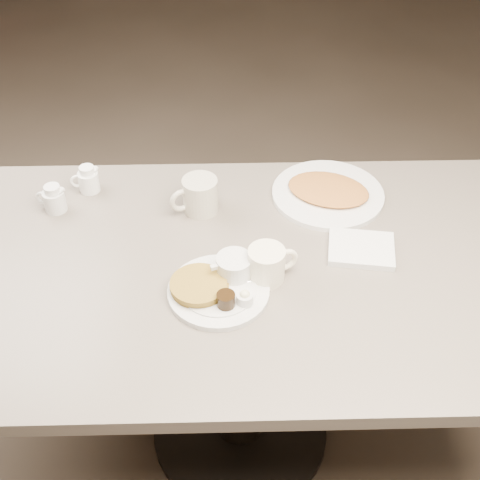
{
  "coord_description": "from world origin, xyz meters",
  "views": [
    {
      "loc": [
        -0.03,
        -1.2,
        1.9
      ],
      "look_at": [
        0.0,
        0.02,
        0.82
      ],
      "focal_mm": 49.34,
      "sensor_mm": 36.0,
      "label": 1
    }
  ],
  "objects_px": {
    "hash_plate": "(328,193)",
    "creamer_left": "(88,180)",
    "diner_table": "(240,312)",
    "creamer_right": "(54,199)",
    "main_plate": "(219,284)",
    "coffee_mug_far": "(199,196)",
    "coffee_mug_near": "(268,264)"
  },
  "relations": [
    {
      "from": "main_plate",
      "to": "hash_plate",
      "type": "bearing_deg",
      "value": 49.85
    },
    {
      "from": "main_plate",
      "to": "coffee_mug_far",
      "type": "xyz_separation_m",
      "value": [
        -0.05,
        0.31,
        0.03
      ]
    },
    {
      "from": "diner_table",
      "to": "coffee_mug_near",
      "type": "xyz_separation_m",
      "value": [
        0.07,
        -0.04,
        0.22
      ]
    },
    {
      "from": "creamer_right",
      "to": "hash_plate",
      "type": "bearing_deg",
      "value": 3.05
    },
    {
      "from": "main_plate",
      "to": "creamer_right",
      "type": "bearing_deg",
      "value": 144.27
    },
    {
      "from": "diner_table",
      "to": "main_plate",
      "type": "xyz_separation_m",
      "value": [
        -0.05,
        -0.09,
        0.19
      ]
    },
    {
      "from": "coffee_mug_near",
      "to": "creamer_left",
      "type": "relative_size",
      "value": 1.59
    },
    {
      "from": "diner_table",
      "to": "creamer_left",
      "type": "bearing_deg",
      "value": 142.43
    },
    {
      "from": "main_plate",
      "to": "coffee_mug_far",
      "type": "height_order",
      "value": "coffee_mug_far"
    },
    {
      "from": "coffee_mug_near",
      "to": "hash_plate",
      "type": "bearing_deg",
      "value": 59.53
    },
    {
      "from": "coffee_mug_far",
      "to": "hash_plate",
      "type": "distance_m",
      "value": 0.37
    },
    {
      "from": "coffee_mug_near",
      "to": "coffee_mug_far",
      "type": "relative_size",
      "value": 0.94
    },
    {
      "from": "diner_table",
      "to": "hash_plate",
      "type": "xyz_separation_m",
      "value": [
        0.26,
        0.28,
        0.18
      ]
    },
    {
      "from": "main_plate",
      "to": "coffee_mug_far",
      "type": "relative_size",
      "value": 2.19
    },
    {
      "from": "coffee_mug_far",
      "to": "creamer_left",
      "type": "relative_size",
      "value": 1.7
    },
    {
      "from": "diner_table",
      "to": "creamer_right",
      "type": "relative_size",
      "value": 16.31
    },
    {
      "from": "coffee_mug_far",
      "to": "creamer_right",
      "type": "relative_size",
      "value": 1.62
    },
    {
      "from": "main_plate",
      "to": "coffee_mug_far",
      "type": "bearing_deg",
      "value": 99.79
    },
    {
      "from": "hash_plate",
      "to": "creamer_left",
      "type": "bearing_deg",
      "value": 176.11
    },
    {
      "from": "hash_plate",
      "to": "coffee_mug_near",
      "type": "bearing_deg",
      "value": -120.47
    },
    {
      "from": "diner_table",
      "to": "coffee_mug_far",
      "type": "distance_m",
      "value": 0.33
    },
    {
      "from": "diner_table",
      "to": "main_plate",
      "type": "height_order",
      "value": "main_plate"
    },
    {
      "from": "main_plate",
      "to": "creamer_right",
      "type": "distance_m",
      "value": 0.56
    },
    {
      "from": "diner_table",
      "to": "coffee_mug_far",
      "type": "height_order",
      "value": "coffee_mug_far"
    },
    {
      "from": "creamer_left",
      "to": "creamer_right",
      "type": "distance_m",
      "value": 0.12
    },
    {
      "from": "coffee_mug_near",
      "to": "creamer_right",
      "type": "height_order",
      "value": "coffee_mug_near"
    },
    {
      "from": "coffee_mug_near",
      "to": "hash_plate",
      "type": "xyz_separation_m",
      "value": [
        0.19,
        0.32,
        -0.03
      ]
    },
    {
      "from": "coffee_mug_near",
      "to": "coffee_mug_far",
      "type": "height_order",
      "value": "coffee_mug_far"
    },
    {
      "from": "creamer_right",
      "to": "hash_plate",
      "type": "distance_m",
      "value": 0.76
    },
    {
      "from": "coffee_mug_far",
      "to": "creamer_left",
      "type": "xyz_separation_m",
      "value": [
        -0.32,
        0.1,
        -0.01
      ]
    },
    {
      "from": "creamer_left",
      "to": "creamer_right",
      "type": "xyz_separation_m",
      "value": [
        -0.08,
        -0.09,
        -0.0
      ]
    },
    {
      "from": "coffee_mug_far",
      "to": "creamer_right",
      "type": "bearing_deg",
      "value": 178.28
    }
  ]
}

